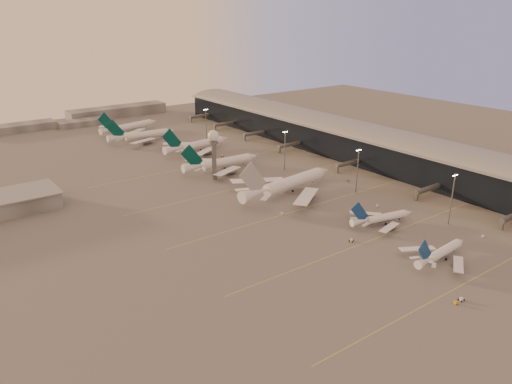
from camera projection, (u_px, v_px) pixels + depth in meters
ground at (363, 259)px, 199.98m from camera, size 700.00×700.00×0.00m
taxiway_markings at (321, 202)px, 258.95m from camera, size 180.00×185.25×0.02m
terminal at (350, 140)px, 339.58m from camera, size 57.00×362.00×23.04m
radar_tower at (214, 145)px, 286.00m from camera, size 6.40×6.40×31.10m
mast_a at (452, 197)px, 227.60m from camera, size 3.60×0.56×25.00m
mast_b at (358, 169)px, 267.40m from camera, size 3.60×0.56×25.00m
mast_c at (285, 149)px, 306.08m from camera, size 3.60×0.56×25.00m
mast_d at (206, 123)px, 372.83m from camera, size 3.60×0.56×25.00m
distant_horizon at (90, 116)px, 445.26m from camera, size 165.00×37.50×9.00m
narrowbody_near at (441, 254)px, 198.25m from camera, size 34.94×27.81×13.65m
narrowbody_mid at (382, 219)px, 231.14m from camera, size 34.49×27.24×13.63m
widebody_white at (288, 186)px, 269.33m from camera, size 69.12×55.04×24.39m
greentail_a at (222, 165)px, 309.49m from camera, size 54.26×43.81×19.70m
greentail_b at (198, 147)px, 349.23m from camera, size 55.48×44.58×20.18m
greentail_c at (142, 137)px, 376.76m from camera, size 53.31×42.99×19.35m
greentail_d at (130, 128)px, 403.02m from camera, size 54.16×43.25×19.98m
gsv_truck_a at (457, 301)px, 169.46m from camera, size 5.86×2.36×2.34m
gsv_tug_near at (461, 299)px, 171.40m from camera, size 2.55×3.95×1.08m
gsv_catering_a at (484, 233)px, 218.76m from camera, size 4.95×2.97×3.79m
gsv_tug_mid at (351, 240)px, 214.91m from camera, size 3.95×4.61×1.13m
gsv_truck_b at (378, 205)px, 252.63m from camera, size 6.07×4.14×2.31m
gsv_truck_c at (282, 212)px, 243.18m from camera, size 4.82×5.64×2.23m
gsv_catering_b at (348, 178)px, 289.21m from camera, size 6.17×3.78×4.71m
gsv_tug_far at (254, 189)px, 277.12m from camera, size 3.84×3.56×0.94m
gsv_tug_hangar at (222, 156)px, 337.34m from camera, size 3.64×2.36×1.00m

